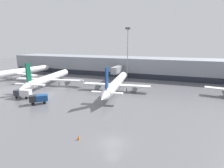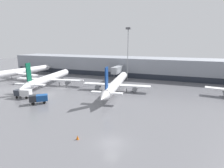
{
  "view_description": "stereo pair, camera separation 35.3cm",
  "coord_description": "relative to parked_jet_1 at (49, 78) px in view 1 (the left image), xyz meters",
  "views": [
    {
      "loc": [
        8.75,
        -24.37,
        16.26
      ],
      "look_at": [
        -10.29,
        27.96,
        3.0
      ],
      "focal_mm": 28.0,
      "sensor_mm": 36.0,
      "label": 1
    },
    {
      "loc": [
        9.08,
        -24.25,
        16.26
      ],
      "look_at": [
        -10.29,
        27.96,
        3.0
      ],
      "focal_mm": 28.0,
      "sensor_mm": 36.0,
      "label": 2
    }
  ],
  "objects": [
    {
      "name": "parked_jet_3",
      "position": [
        27.28,
        1.1,
        -0.1
      ],
      "size": [
        23.36,
        37.36,
        9.95
      ],
      "rotation": [
        0.0,
        0.0,
        1.7
      ],
      "color": "white",
      "rests_on": "ground_plane"
    },
    {
      "name": "parked_jet_4",
      "position": [
        -21.68,
        4.97,
        0.43
      ],
      "size": [
        24.6,
        39.16,
        8.97
      ],
      "rotation": [
        0.0,
        0.0,
        1.42
      ],
      "color": "white",
      "rests_on": "ground_plane"
    },
    {
      "name": "traffic_cone_0",
      "position": [
        31.23,
        -30.79,
        -2.3
      ],
      "size": [
        0.49,
        0.49,
        0.75
      ],
      "color": "orange",
      "rests_on": "ground_plane"
    },
    {
      "name": "ground_plane",
      "position": [
        37.12,
        -29.84,
        -2.67
      ],
      "size": [
        320.0,
        320.0,
        0.0
      ],
      "primitive_type": "plane",
      "color": "slate"
    },
    {
      "name": "service_truck_1",
      "position": [
        3.66,
        -16.18,
        -1.09
      ],
      "size": [
        5.31,
        2.68,
        2.6
      ],
      "rotation": [
        0.0,
        0.0,
        3.34
      ],
      "color": "silver",
      "rests_on": "ground_plane"
    },
    {
      "name": "parked_jet_1",
      "position": [
        0.0,
        0.0,
        0.0
      ],
      "size": [
        27.45,
        34.74,
        9.95
      ],
      "rotation": [
        0.0,
        0.0,
        1.74
      ],
      "color": "white",
      "rests_on": "ground_plane"
    },
    {
      "name": "terminal_building",
      "position": [
        37.07,
        32.11,
        1.82
      ],
      "size": [
        160.0,
        26.54,
        9.0
      ],
      "color": "gray",
      "rests_on": "ground_plane"
    },
    {
      "name": "apron_light_mast_0",
      "position": [
        26.34,
        18.78,
        14.49
      ],
      "size": [
        1.8,
        1.8,
        22.34
      ],
      "color": "gray",
      "rests_on": "ground_plane"
    },
    {
      "name": "service_truck_0",
      "position": [
        11.68,
        -18.56,
        -1.17
      ],
      "size": [
        4.77,
        4.44,
        2.43
      ],
      "rotation": [
        0.0,
        0.0,
        3.84
      ],
      "color": "#19478C",
      "rests_on": "ground_plane"
    }
  ]
}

